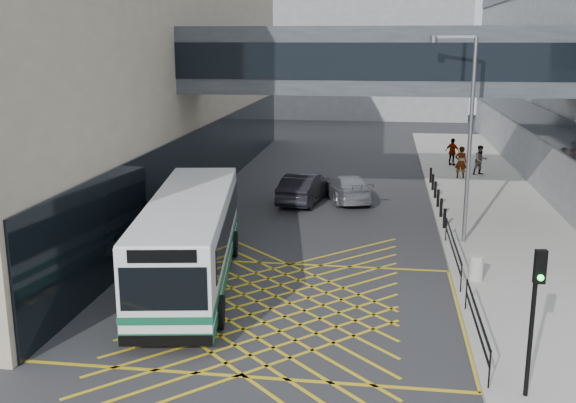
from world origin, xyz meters
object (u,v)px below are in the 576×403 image
at_px(car_dark, 304,188).
at_px(pedestrian_a, 461,162).
at_px(car_silver, 347,187).
at_px(litter_bin, 476,268).
at_px(car_white, 185,235).
at_px(street_lamp, 466,127).
at_px(pedestrian_b, 480,160).
at_px(traffic_light, 535,303).
at_px(pedestrian_c, 453,152).
at_px(bus, 191,238).

relative_size(car_dark, pedestrian_a, 2.63).
bearing_deg(car_silver, litter_bin, 96.90).
relative_size(car_white, pedestrian_a, 2.08).
bearing_deg(street_lamp, pedestrian_b, 95.27).
distance_m(traffic_light, pedestrian_c, 30.85).
xyz_separation_m(street_lamp, pedestrian_c, (1.33, 17.94, -3.89)).
bearing_deg(pedestrian_b, traffic_light, -116.96).
bearing_deg(traffic_light, car_dark, 104.79).
height_order(car_dark, pedestrian_b, pedestrian_b).
bearing_deg(car_white, car_silver, -135.62).
height_order(street_lamp, litter_bin, street_lamp).
bearing_deg(litter_bin, pedestrian_c, 86.88).
bearing_deg(street_lamp, bus, -132.22).
relative_size(bus, pedestrian_a, 5.93).
xyz_separation_m(traffic_light, street_lamp, (-0.28, 12.85, 2.39)).
distance_m(car_silver, litter_bin, 13.19).
distance_m(litter_bin, pedestrian_c, 22.74).
height_order(car_dark, street_lamp, street_lamp).
relative_size(car_white, car_silver, 0.84).
height_order(bus, street_lamp, street_lamp).
height_order(litter_bin, pedestrian_c, pedestrian_c).
height_order(street_lamp, pedestrian_a, street_lamp).
bearing_deg(pedestrian_a, pedestrian_b, -137.16).
distance_m(car_white, pedestrian_a, 20.47).
bearing_deg(pedestrian_c, car_silver, 92.01).
bearing_deg(pedestrian_b, car_silver, -158.13).
bearing_deg(pedestrian_a, car_dark, 38.66).
bearing_deg(bus, pedestrian_a, 51.37).
xyz_separation_m(bus, pedestrian_a, (11.25, 19.83, -0.56)).
distance_m(traffic_light, pedestrian_a, 26.60).
relative_size(car_dark, pedestrian_b, 2.79).
distance_m(bus, pedestrian_a, 22.80).
distance_m(car_dark, car_silver, 2.34).
distance_m(car_silver, traffic_light, 21.00).
xyz_separation_m(car_silver, street_lamp, (5.14, -7.35, 4.21)).
height_order(bus, car_silver, bus).
xyz_separation_m(car_white, litter_bin, (11.29, -2.33, -0.05)).
bearing_deg(car_silver, bus, 54.39).
height_order(car_dark, litter_bin, car_dark).
height_order(traffic_light, litter_bin, traffic_light).
bearing_deg(street_lamp, car_silver, 140.72).
distance_m(car_silver, pedestrian_c, 12.42).
xyz_separation_m(bus, traffic_light, (10.11, -6.71, 0.87)).
relative_size(bus, pedestrian_b, 6.30).
distance_m(car_white, pedestrian_b, 22.27).
distance_m(car_silver, pedestrian_b, 10.94).
bearing_deg(pedestrian_c, street_lamp, 119.20).
bearing_deg(car_dark, traffic_light, 120.65).
xyz_separation_m(pedestrian_a, pedestrian_c, (-0.10, 4.27, -0.06)).
xyz_separation_m(pedestrian_a, pedestrian_b, (1.33, 1.24, -0.06)).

